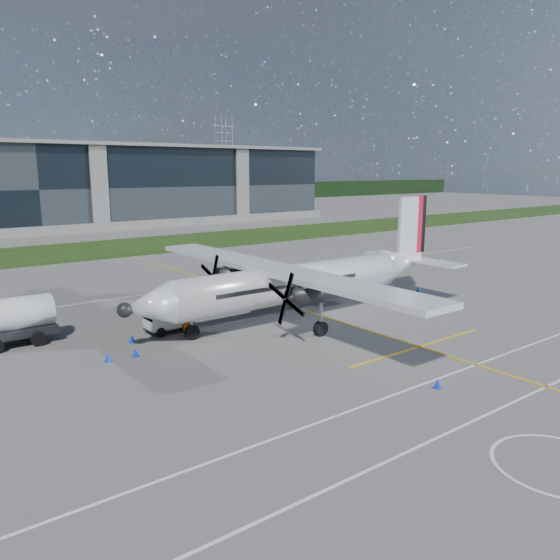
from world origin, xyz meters
name	(u,v)px	position (x,y,z in m)	size (l,w,h in m)	color
ground	(107,258)	(0.00, 40.00, 0.00)	(400.00, 400.00, 0.00)	#5F5C5A
grass_strip	(86,250)	(0.00, 48.00, 0.02)	(400.00, 18.00, 0.04)	#1C360E
terminal_building	(25,188)	(0.00, 80.00, 7.50)	(120.00, 20.00, 15.00)	black
pylon_east	(224,158)	(85.00, 150.00, 15.00)	(9.00, 4.60, 30.00)	gray
yellow_taxiway_centerline	(268,299)	(3.00, 10.00, 0.01)	(0.20, 70.00, 0.01)	yellow
white_lane_line	(514,402)	(0.00, -14.00, 0.01)	(90.00, 0.15, 0.01)	white
turboprop_aircraft	(303,260)	(1.70, 3.86, 4.30)	(27.64, 28.66, 8.60)	silver
baggage_tug	(168,318)	(-7.97, 6.42, 0.93)	(3.10, 1.86, 1.86)	silver
ground_crew_person	(186,322)	(-7.51, 4.66, 1.02)	(0.83, 0.59, 2.04)	#F25907
safety_cone_nose_port	(135,352)	(-11.75, 2.97, 0.25)	(0.36, 0.36, 0.50)	#0B30C5
safety_cone_stbdwing	(186,284)	(-0.27, 18.56, 0.25)	(0.36, 0.36, 0.50)	#0B30C5
safety_cone_fwd	(108,357)	(-13.36, 3.10, 0.25)	(0.36, 0.36, 0.50)	#0B30C5
safety_cone_nose_stbd	(132,339)	(-10.85, 5.66, 0.25)	(0.36, 0.36, 0.50)	#0B30C5
safety_cone_tail	(418,290)	(15.22, 3.93, 0.25)	(0.36, 0.36, 0.50)	#0B30C5
safety_cone_portwing	(438,383)	(-1.51, -10.75, 0.25)	(0.36, 0.36, 0.50)	#0B30C5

